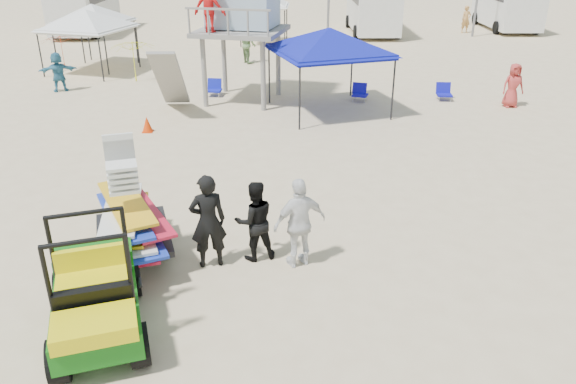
{
  "coord_description": "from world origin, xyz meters",
  "views": [
    {
      "loc": [
        0.43,
        -6.67,
        5.76
      ],
      "look_at": [
        0.5,
        3.0,
        1.3
      ],
      "focal_mm": 35.0,
      "sensor_mm": 36.0,
      "label": 1
    }
  ],
  "objects_px": {
    "utility_cart": "(92,287)",
    "man_left": "(208,221)",
    "surf_trailer": "(130,216)",
    "canopy_blue": "(330,32)",
    "lifeguard_tower": "(238,2)"
  },
  "relations": [
    {
      "from": "utility_cart",
      "to": "man_left",
      "type": "height_order",
      "value": "utility_cart"
    },
    {
      "from": "surf_trailer",
      "to": "canopy_blue",
      "type": "relative_size",
      "value": 0.6
    },
    {
      "from": "surf_trailer",
      "to": "man_left",
      "type": "height_order",
      "value": "surf_trailer"
    },
    {
      "from": "utility_cart",
      "to": "man_left",
      "type": "xyz_separation_m",
      "value": [
        1.52,
        2.03,
        0.04
      ]
    },
    {
      "from": "canopy_blue",
      "to": "surf_trailer",
      "type": "bearing_deg",
      "value": -114.33
    },
    {
      "from": "surf_trailer",
      "to": "utility_cart",
      "type": "bearing_deg",
      "value": -90.12
    },
    {
      "from": "surf_trailer",
      "to": "canopy_blue",
      "type": "distance_m",
      "value": 11.02
    },
    {
      "from": "surf_trailer",
      "to": "man_left",
      "type": "distance_m",
      "value": 1.55
    },
    {
      "from": "surf_trailer",
      "to": "canopy_blue",
      "type": "height_order",
      "value": "canopy_blue"
    },
    {
      "from": "canopy_blue",
      "to": "utility_cart",
      "type": "bearing_deg",
      "value": -110.12
    },
    {
      "from": "utility_cart",
      "to": "canopy_blue",
      "type": "xyz_separation_m",
      "value": [
        4.48,
        12.24,
        1.86
      ]
    },
    {
      "from": "utility_cart",
      "to": "surf_trailer",
      "type": "xyz_separation_m",
      "value": [
        0.01,
        2.33,
        0.01
      ]
    },
    {
      "from": "surf_trailer",
      "to": "lifeguard_tower",
      "type": "relative_size",
      "value": 0.55
    },
    {
      "from": "man_left",
      "to": "lifeguard_tower",
      "type": "distance_m",
      "value": 12.04
    },
    {
      "from": "man_left",
      "to": "canopy_blue",
      "type": "relative_size",
      "value": 0.42
    }
  ]
}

